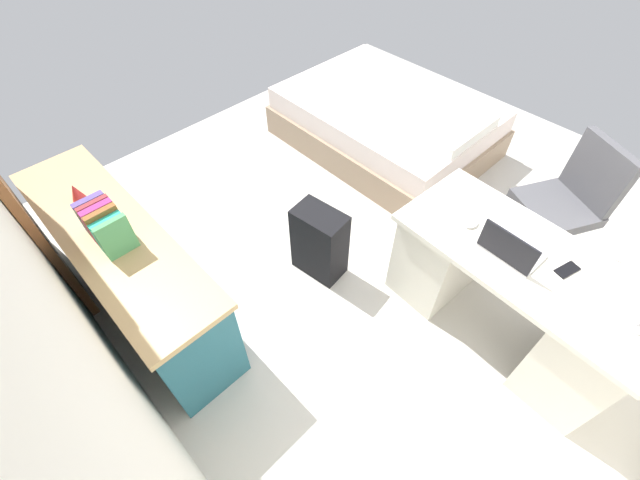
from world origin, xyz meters
TOP-DOWN VIEW (x-y plane):
  - ground_plane at (0.00, 0.00)m, footprint 5.07×5.07m
  - wall_back at (0.00, 2.02)m, footprint 4.07×0.10m
  - desk at (-0.89, 0.07)m, footprint 1.47×0.74m
  - office_chair at (-0.79, -0.79)m, footprint 0.62×0.62m
  - credenza at (0.87, 1.64)m, footprint 1.80×0.48m
  - bed at (0.92, -0.97)m, footprint 1.91×1.42m
  - suitcase_black at (0.26, 0.56)m, footprint 0.39×0.27m
  - laptop at (-0.79, 0.14)m, footprint 0.32×0.24m
  - computer_mouse at (-0.53, 0.09)m, footprint 0.07×0.10m
  - cell_phone_near_laptop at (-1.06, 0.01)m, footprint 0.10×0.15m
  - book_row at (0.81, 1.64)m, footprint 0.32×0.17m
  - figurine_small at (1.24, 1.64)m, footprint 0.08×0.08m

SIDE VIEW (x-z plane):
  - ground_plane at x=0.00m, z-range 0.00..0.00m
  - bed at x=0.92m, z-range -0.05..0.53m
  - suitcase_black at x=0.26m, z-range 0.00..0.57m
  - credenza at x=0.87m, z-range 0.00..0.75m
  - desk at x=-0.89m, z-range 0.02..0.74m
  - office_chair at x=-0.79m, z-range -0.05..0.89m
  - cell_phone_near_laptop at x=-1.06m, z-range 0.72..0.73m
  - computer_mouse at x=-0.53m, z-range 0.72..0.75m
  - laptop at x=-0.79m, z-range 0.67..0.87m
  - figurine_small at x=1.24m, z-range 0.75..0.86m
  - book_row at x=0.81m, z-range 0.74..0.98m
  - wall_back at x=0.00m, z-range 0.00..2.59m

